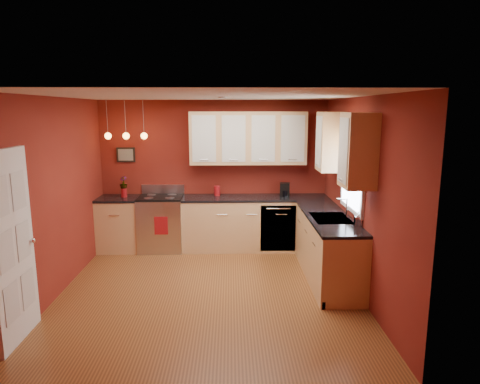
{
  "coord_description": "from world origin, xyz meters",
  "views": [
    {
      "loc": [
        0.3,
        -5.48,
        2.43
      ],
      "look_at": [
        0.44,
        1.0,
        1.18
      ],
      "focal_mm": 32.0,
      "sensor_mm": 36.0,
      "label": 1
    }
  ],
  "objects_px": {
    "coffee_maker": "(285,190)",
    "soap_pump": "(358,219)",
    "gas_range": "(162,223)",
    "sink": "(331,220)",
    "red_canister": "(217,191)"
  },
  "relations": [
    {
      "from": "coffee_maker",
      "to": "gas_range",
      "type": "bearing_deg",
      "value": -169.75
    },
    {
      "from": "sink",
      "to": "red_canister",
      "type": "xyz_separation_m",
      "value": [
        -1.65,
        1.64,
        0.11
      ]
    },
    {
      "from": "red_canister",
      "to": "sink",
      "type": "bearing_deg",
      "value": -44.89
    },
    {
      "from": "soap_pump",
      "to": "sink",
      "type": "bearing_deg",
      "value": 119.37
    },
    {
      "from": "sink",
      "to": "red_canister",
      "type": "height_order",
      "value": "sink"
    },
    {
      "from": "gas_range",
      "to": "red_canister",
      "type": "relative_size",
      "value": 6.55
    },
    {
      "from": "gas_range",
      "to": "sink",
      "type": "height_order",
      "value": "sink"
    },
    {
      "from": "gas_range",
      "to": "soap_pump",
      "type": "distance_m",
      "value": 3.51
    },
    {
      "from": "sink",
      "to": "coffee_maker",
      "type": "distance_m",
      "value": 1.6
    },
    {
      "from": "coffee_maker",
      "to": "soap_pump",
      "type": "height_order",
      "value": "coffee_maker"
    },
    {
      "from": "soap_pump",
      "to": "red_canister",
      "type": "bearing_deg",
      "value": 132.32
    },
    {
      "from": "red_canister",
      "to": "coffee_maker",
      "type": "relative_size",
      "value": 0.72
    },
    {
      "from": "coffee_maker",
      "to": "soap_pump",
      "type": "distance_m",
      "value": 2.09
    },
    {
      "from": "gas_range",
      "to": "red_canister",
      "type": "distance_m",
      "value": 1.13
    },
    {
      "from": "soap_pump",
      "to": "gas_range",
      "type": "bearing_deg",
      "value": 145.93
    }
  ]
}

